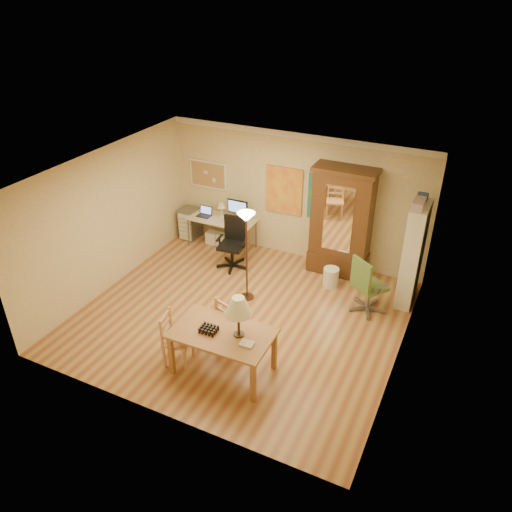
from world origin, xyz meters
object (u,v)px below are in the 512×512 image
at_px(office_chair_black, 233,254).
at_px(armoire, 341,229).
at_px(computer_desk, 224,229).
at_px(bookshelf, 413,255).
at_px(dining_table, 228,326).
at_px(office_chair_green, 367,297).

distance_m(office_chair_black, armoire, 2.27).
height_order(computer_desk, bookshelf, bookshelf).
relative_size(dining_table, office_chair_black, 1.41).
xyz_separation_m(office_chair_green, bookshelf, (0.59, 0.66, 0.67)).
xyz_separation_m(computer_desk, office_chair_green, (3.49, -1.01, -0.12)).
bearing_deg(bookshelf, computer_desk, 175.02).
xyz_separation_m(office_chair_black, office_chair_green, (2.91, -0.33, 0.01)).
xyz_separation_m(dining_table, armoire, (0.58, 3.58, 0.08)).
height_order(office_chair_green, armoire, armoire).
height_order(computer_desk, office_chair_green, computer_desk).
distance_m(dining_table, office_chair_green, 2.95).
height_order(armoire, bookshelf, armoire).
bearing_deg(computer_desk, dining_table, -59.96).
relative_size(computer_desk, office_chair_black, 1.39).
distance_m(computer_desk, office_chair_green, 3.63).
height_order(computer_desk, office_chair_black, computer_desk).
bearing_deg(armoire, bookshelf, -16.63).
distance_m(office_chair_green, bookshelf, 1.11).
height_order(office_chair_black, office_chair_green, office_chair_green).
height_order(office_chair_black, armoire, armoire).
bearing_deg(dining_table, bookshelf, 56.82).
height_order(office_chair_black, bookshelf, bookshelf).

